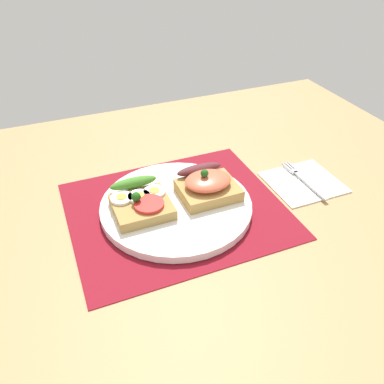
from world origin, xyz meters
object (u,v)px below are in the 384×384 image
at_px(sandwich_salmon, 208,185).
at_px(napkin, 303,182).
at_px(sandwich_egg_tomato, 141,202).
at_px(plate, 176,206).
at_px(fork, 303,179).

relative_size(sandwich_salmon, napkin, 0.76).
height_order(sandwich_egg_tomato, sandwich_salmon, sandwich_salmon).
height_order(plate, napkin, plate).
xyz_separation_m(plate, napkin, (0.26, -0.01, -0.01)).
distance_m(sandwich_egg_tomato, napkin, 0.32).
bearing_deg(sandwich_salmon, sandwich_egg_tomato, 177.69).
bearing_deg(plate, fork, -2.39).
relative_size(sandwich_egg_tomato, napkin, 0.78).
bearing_deg(fork, sandwich_egg_tomato, 176.76).
bearing_deg(sandwich_salmon, plate, -177.75).
xyz_separation_m(sandwich_salmon, fork, (0.20, -0.01, -0.03)).
height_order(sandwich_salmon, napkin, sandwich_salmon).
bearing_deg(napkin, fork, 74.35).
xyz_separation_m(napkin, fork, (0.00, 0.00, 0.00)).
relative_size(plate, sandwich_salmon, 2.60).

